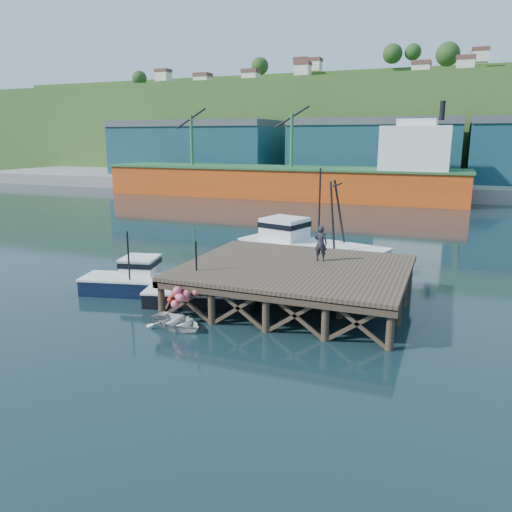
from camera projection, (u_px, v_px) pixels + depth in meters
The scene contains 12 objects.
ground at pixel (207, 291), 29.87m from camera, with size 300.00×300.00×0.00m, color black.
wharf at pixel (295, 269), 27.29m from camera, with size 12.00×10.00×2.62m.
far_quay at pixel (378, 182), 93.00m from camera, with size 160.00×40.00×2.00m, color gray.
warehouse_left at pixel (198, 150), 99.68m from camera, with size 32.00×16.00×9.00m, color #184650.
warehouse_mid at pixel (375, 152), 87.21m from camera, with size 28.00×16.00×9.00m, color #184650.
cargo_ship at pixel (301, 176), 75.57m from camera, with size 55.50×10.00×13.75m.
hillside at pixel (398, 129), 117.85m from camera, with size 220.00×50.00×22.00m, color #2D511E.
boat_navy at pixel (136, 279), 29.58m from camera, with size 6.47×4.07×3.83m.
boat_black at pixel (201, 292), 27.52m from camera, with size 6.37×5.28×3.72m.
trawler at pixel (308, 248), 35.05m from camera, with size 11.04×6.46×6.98m.
dinghy at pixel (177, 322), 24.08m from camera, with size 2.13×2.99×0.62m, color silver.
dockworker at pixel (321, 243), 28.24m from camera, with size 0.74×0.49×2.03m, color black.
Camera 1 is at (13.19, -25.51, 8.97)m, focal length 35.00 mm.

